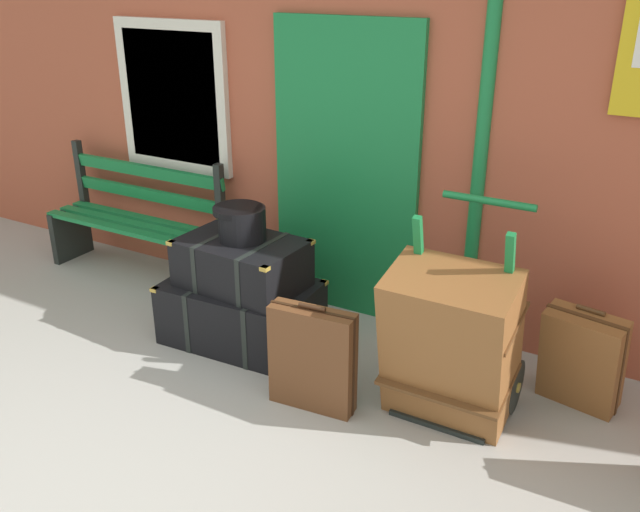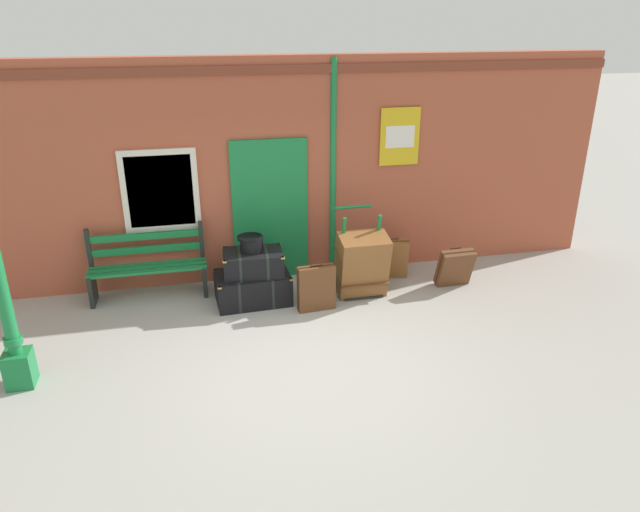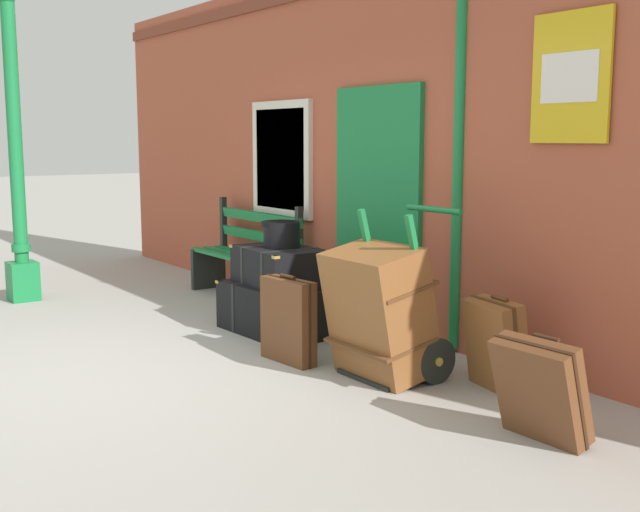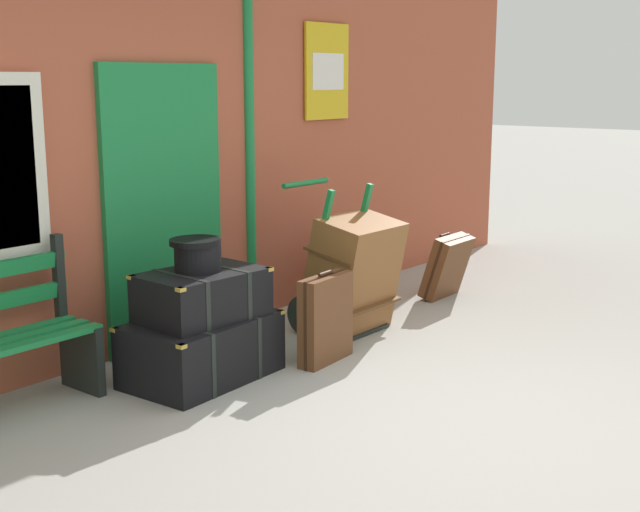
{
  "view_description": "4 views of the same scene",
  "coord_description": "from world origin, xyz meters",
  "px_view_note": "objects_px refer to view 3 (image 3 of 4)",
  "views": [
    {
      "loc": [
        2.15,
        -1.64,
        2.39
      ],
      "look_at": [
        0.19,
        1.81,
        0.68
      ],
      "focal_mm": 37.93,
      "sensor_mm": 36.0,
      "label": 1
    },
    {
      "loc": [
        -1.04,
        -5.65,
        3.71
      ],
      "look_at": [
        0.62,
        1.67,
        0.59
      ],
      "focal_mm": 32.78,
      "sensor_mm": 36.0,
      "label": 2
    },
    {
      "loc": [
        5.28,
        -1.89,
        1.67
      ],
      "look_at": [
        0.19,
        1.72,
        0.73
      ],
      "focal_mm": 44.22,
      "sensor_mm": 36.0,
      "label": 3
    },
    {
      "loc": [
        -4.12,
        -2.42,
        1.99
      ],
      "look_at": [
        1.05,
        1.75,
        0.61
      ],
      "focal_mm": 48.12,
      "sensor_mm": 36.0,
      "label": 4
    }
  ],
  "objects_px": {
    "steamer_trunk_middle": "(280,266)",
    "platform_bench": "(247,257)",
    "porters_trolley": "(399,337)",
    "suitcase_oxblood": "(540,390)",
    "lamp_post": "(18,185)",
    "steamer_trunk_base": "(278,308)",
    "suitcase_slate": "(496,345)",
    "large_brown_trunk": "(380,312)",
    "suitcase_beige": "(288,321)",
    "round_hatbox": "(282,233)"
  },
  "relations": [
    {
      "from": "porters_trolley",
      "to": "steamer_trunk_base",
      "type": "bearing_deg",
      "value": -178.39
    },
    {
      "from": "suitcase_slate",
      "to": "suitcase_beige",
      "type": "relative_size",
      "value": 0.94
    },
    {
      "from": "suitcase_oxblood",
      "to": "suitcase_beige",
      "type": "height_order",
      "value": "suitcase_beige"
    },
    {
      "from": "steamer_trunk_middle",
      "to": "suitcase_oxblood",
      "type": "relative_size",
      "value": 1.39
    },
    {
      "from": "round_hatbox",
      "to": "large_brown_trunk",
      "type": "distance_m",
      "value": 1.57
    },
    {
      "from": "steamer_trunk_middle",
      "to": "suitcase_slate",
      "type": "height_order",
      "value": "steamer_trunk_middle"
    },
    {
      "from": "steamer_trunk_base",
      "to": "suitcase_oxblood",
      "type": "bearing_deg",
      "value": -3.12
    },
    {
      "from": "large_brown_trunk",
      "to": "lamp_post",
      "type": "bearing_deg",
      "value": -162.91
    },
    {
      "from": "steamer_trunk_base",
      "to": "suitcase_slate",
      "type": "relative_size",
      "value": 1.65
    },
    {
      "from": "large_brown_trunk",
      "to": "steamer_trunk_middle",
      "type": "bearing_deg",
      "value": 174.7
    },
    {
      "from": "suitcase_beige",
      "to": "porters_trolley",
      "type": "bearing_deg",
      "value": 33.11
    },
    {
      "from": "platform_bench",
      "to": "suitcase_slate",
      "type": "distance_m",
      "value": 3.56
    },
    {
      "from": "steamer_trunk_base",
      "to": "steamer_trunk_middle",
      "type": "relative_size",
      "value": 1.24
    },
    {
      "from": "platform_bench",
      "to": "steamer_trunk_middle",
      "type": "bearing_deg",
      "value": -19.46
    },
    {
      "from": "large_brown_trunk",
      "to": "porters_trolley",
      "type": "bearing_deg",
      "value": 90.0
    },
    {
      "from": "round_hatbox",
      "to": "porters_trolley",
      "type": "xyz_separation_m",
      "value": [
        1.51,
        0.01,
        -0.6
      ]
    },
    {
      "from": "suitcase_beige",
      "to": "lamp_post",
      "type": "bearing_deg",
      "value": -163.95
    },
    {
      "from": "suitcase_oxblood",
      "to": "suitcase_beige",
      "type": "distance_m",
      "value": 2.14
    },
    {
      "from": "porters_trolley",
      "to": "suitcase_oxblood",
      "type": "bearing_deg",
      "value": -8.19
    },
    {
      "from": "lamp_post",
      "to": "porters_trolley",
      "type": "distance_m",
      "value": 4.53
    },
    {
      "from": "large_brown_trunk",
      "to": "suitcase_beige",
      "type": "relative_size",
      "value": 1.42
    },
    {
      "from": "steamer_trunk_middle",
      "to": "platform_bench",
      "type": "bearing_deg",
      "value": 160.54
    },
    {
      "from": "steamer_trunk_base",
      "to": "porters_trolley",
      "type": "xyz_separation_m",
      "value": [
        1.52,
        0.04,
        0.06
      ]
    },
    {
      "from": "porters_trolley",
      "to": "suitcase_beige",
      "type": "relative_size",
      "value": 1.77
    },
    {
      "from": "steamer_trunk_base",
      "to": "round_hatbox",
      "type": "distance_m",
      "value": 0.66
    },
    {
      "from": "suitcase_slate",
      "to": "steamer_trunk_middle",
      "type": "bearing_deg",
      "value": -170.88
    },
    {
      "from": "platform_bench",
      "to": "suitcase_oxblood",
      "type": "relative_size",
      "value": 2.66
    },
    {
      "from": "platform_bench",
      "to": "lamp_post",
      "type": "bearing_deg",
      "value": -123.41
    },
    {
      "from": "steamer_trunk_middle",
      "to": "round_hatbox",
      "type": "bearing_deg",
      "value": 107.45
    },
    {
      "from": "round_hatbox",
      "to": "suitcase_beige",
      "type": "xyz_separation_m",
      "value": [
        0.79,
        -0.45,
        -0.55
      ]
    },
    {
      "from": "platform_bench",
      "to": "suitcase_slate",
      "type": "height_order",
      "value": "platform_bench"
    },
    {
      "from": "platform_bench",
      "to": "steamer_trunk_middle",
      "type": "height_order",
      "value": "platform_bench"
    },
    {
      "from": "suitcase_slate",
      "to": "lamp_post",
      "type": "bearing_deg",
      "value": -159.85
    },
    {
      "from": "steamer_trunk_middle",
      "to": "suitcase_slate",
      "type": "xyz_separation_m",
      "value": [
        2.13,
        0.34,
        -0.27
      ]
    },
    {
      "from": "round_hatbox",
      "to": "suitcase_slate",
      "type": "relative_size",
      "value": 0.55
    },
    {
      "from": "large_brown_trunk",
      "to": "suitcase_slate",
      "type": "bearing_deg",
      "value": 37.3
    },
    {
      "from": "lamp_post",
      "to": "round_hatbox",
      "type": "xyz_separation_m",
      "value": [
        2.68,
        1.45,
        -0.32
      ]
    },
    {
      "from": "suitcase_beige",
      "to": "platform_bench",
      "type": "bearing_deg",
      "value": 157.15
    },
    {
      "from": "steamer_trunk_base",
      "to": "suitcase_oxblood",
      "type": "height_order",
      "value": "suitcase_oxblood"
    },
    {
      "from": "steamer_trunk_middle",
      "to": "suitcase_slate",
      "type": "relative_size",
      "value": 1.32
    },
    {
      "from": "large_brown_trunk",
      "to": "suitcase_beige",
      "type": "bearing_deg",
      "value": -158.05
    },
    {
      "from": "platform_bench",
      "to": "porters_trolley",
      "type": "distance_m",
      "value": 2.96
    },
    {
      "from": "suitcase_slate",
      "to": "suitcase_beige",
      "type": "bearing_deg",
      "value": -150.26
    },
    {
      "from": "steamer_trunk_base",
      "to": "suitcase_beige",
      "type": "distance_m",
      "value": 0.92
    },
    {
      "from": "suitcase_beige",
      "to": "steamer_trunk_base",
      "type": "bearing_deg",
      "value": 152.28
    },
    {
      "from": "platform_bench",
      "to": "suitcase_beige",
      "type": "xyz_separation_m",
      "value": [
        2.2,
        -0.93,
        -0.13
      ]
    },
    {
      "from": "platform_bench",
      "to": "suitcase_slate",
      "type": "bearing_deg",
      "value": -2.55
    },
    {
      "from": "platform_bench",
      "to": "round_hatbox",
      "type": "relative_size",
      "value": 4.61
    },
    {
      "from": "large_brown_trunk",
      "to": "platform_bench",
      "type": "bearing_deg",
      "value": 167.63
    },
    {
      "from": "lamp_post",
      "to": "steamer_trunk_middle",
      "type": "bearing_deg",
      "value": 27.95
    }
  ]
}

